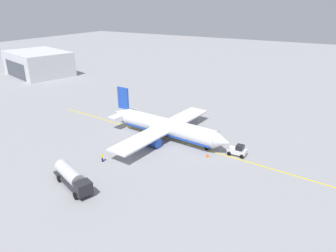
# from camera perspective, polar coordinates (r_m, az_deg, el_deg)

# --- Properties ---
(ground_plane) EXTENTS (400.00, 400.00, 0.00)m
(ground_plane) POSITION_cam_1_polar(r_m,az_deg,el_deg) (68.46, 0.00, -2.33)
(ground_plane) COLOR #939399
(airplane) EXTENTS (30.89, 30.90, 9.64)m
(airplane) POSITION_cam_1_polar(r_m,az_deg,el_deg) (67.68, -0.34, -0.19)
(airplane) COLOR white
(airplane) RESTS_ON ground
(fuel_tanker) EXTENTS (10.54, 5.72, 3.15)m
(fuel_tanker) POSITION_cam_1_polar(r_m,az_deg,el_deg) (53.10, -17.31, -9.01)
(fuel_tanker) COLOR #2D2D33
(fuel_tanker) RESTS_ON ground
(pushback_tug) EXTENTS (3.61, 2.31, 2.20)m
(pushback_tug) POSITION_cam_1_polar(r_m,az_deg,el_deg) (62.40, 12.79, -4.42)
(pushback_tug) COLOR silver
(pushback_tug) RESTS_ON ground
(refueling_worker) EXTENTS (0.62, 0.62, 1.71)m
(refueling_worker) POSITION_cam_1_polar(r_m,az_deg,el_deg) (59.86, -12.09, -5.75)
(refueling_worker) COLOR navy
(refueling_worker) RESTS_ON ground
(safety_cone_nose) EXTENTS (0.53, 0.53, 0.58)m
(safety_cone_nose) POSITION_cam_1_polar(r_m,az_deg,el_deg) (67.31, 9.77, -2.84)
(safety_cone_nose) COLOR #F2590F
(safety_cone_nose) RESTS_ON ground
(safety_cone_wingtip) EXTENTS (0.67, 0.67, 0.74)m
(safety_cone_wingtip) POSITION_cam_1_polar(r_m,az_deg,el_deg) (60.90, 7.31, -5.39)
(safety_cone_wingtip) COLOR #F2590F
(safety_cone_wingtip) RESTS_ON ground
(distant_hangar) EXTENTS (30.53, 24.99, 9.49)m
(distant_hangar) POSITION_cam_1_polar(r_m,az_deg,el_deg) (140.33, -22.85, 10.68)
(distant_hangar) COLOR silver
(distant_hangar) RESTS_ON ground
(taxi_line_marking) EXTENTS (69.05, 6.21, 0.01)m
(taxi_line_marking) POSITION_cam_1_polar(r_m,az_deg,el_deg) (68.45, 0.00, -2.32)
(taxi_line_marking) COLOR yellow
(taxi_line_marking) RESTS_ON ground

